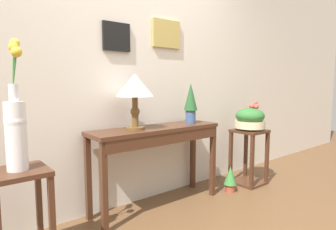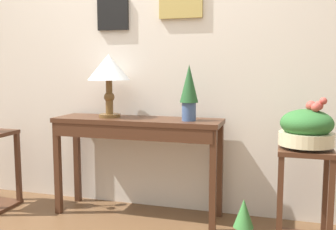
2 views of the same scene
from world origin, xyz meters
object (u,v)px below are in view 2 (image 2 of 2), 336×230
object	(u,v)px
console_table	(136,134)
planter_bowl_wide_right	(307,128)
table_lamp	(109,71)
pedestal_stand_right	(303,197)
potted_plant_floor	(244,217)
potted_plant_on_console	(189,90)

from	to	relation	value
console_table	planter_bowl_wide_right	xyz separation A→B (m)	(1.19, -0.14, 0.12)
console_table	table_lamp	distance (m)	0.52
console_table	table_lamp	size ratio (longest dim) A/B	2.66
pedestal_stand_right	potted_plant_floor	distance (m)	0.40
pedestal_stand_right	potted_plant_floor	bearing A→B (deg)	-174.31
table_lamp	potted_plant_on_console	distance (m)	0.65
console_table	potted_plant_floor	xyz separation A→B (m)	(0.82, -0.18, -0.49)
potted_plant_on_console	planter_bowl_wide_right	distance (m)	0.83
potted_plant_floor	pedestal_stand_right	bearing A→B (deg)	5.69
potted_plant_floor	console_table	bearing A→B (deg)	167.56
console_table	table_lamp	bearing A→B (deg)	174.32
table_lamp	pedestal_stand_right	bearing A→B (deg)	-6.72
console_table	planter_bowl_wide_right	distance (m)	1.21
potted_plant_floor	planter_bowl_wide_right	bearing A→B (deg)	5.62
pedestal_stand_right	table_lamp	bearing A→B (deg)	173.28
console_table	pedestal_stand_right	xyz separation A→B (m)	(1.19, -0.14, -0.33)
potted_plant_on_console	potted_plant_floor	size ratio (longest dim) A/B	1.44
console_table	potted_plant_floor	distance (m)	0.97
pedestal_stand_right	potted_plant_on_console	bearing A→B (deg)	169.70
pedestal_stand_right	planter_bowl_wide_right	bearing A→B (deg)	-15.89
table_lamp	planter_bowl_wide_right	bearing A→B (deg)	-6.73
table_lamp	potted_plant_floor	size ratio (longest dim) A/B	1.73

